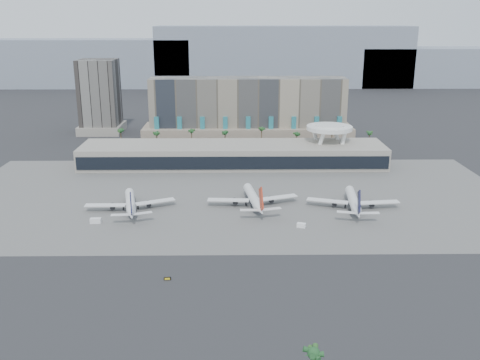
{
  "coord_description": "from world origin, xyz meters",
  "views": [
    {
      "loc": [
        0.22,
        -182.63,
        80.84
      ],
      "look_at": [
        3.07,
        40.0,
        12.48
      ],
      "focal_mm": 40.0,
      "sensor_mm": 36.0,
      "label": 1
    }
  ],
  "objects_px": {
    "airliner_centre": "(253,198)",
    "taxiway_sign": "(167,279)",
    "service_vehicle_a": "(96,221)",
    "airliner_left": "(130,203)",
    "service_vehicle_b": "(301,225)",
    "airliner_right": "(353,201)"
  },
  "relations": [
    {
      "from": "taxiway_sign",
      "to": "airliner_right",
      "type": "bearing_deg",
      "value": 36.77
    },
    {
      "from": "airliner_left",
      "to": "airliner_centre",
      "type": "relative_size",
      "value": 0.95
    },
    {
      "from": "airliner_right",
      "to": "service_vehicle_b",
      "type": "relative_size",
      "value": 12.17
    },
    {
      "from": "airliner_left",
      "to": "taxiway_sign",
      "type": "xyz_separation_m",
      "value": [
        23.48,
        -64.76,
        -2.99
      ]
    },
    {
      "from": "service_vehicle_a",
      "to": "taxiway_sign",
      "type": "height_order",
      "value": "service_vehicle_a"
    },
    {
      "from": "airliner_centre",
      "to": "service_vehicle_a",
      "type": "bearing_deg",
      "value": -170.96
    },
    {
      "from": "airliner_left",
      "to": "airliner_centre",
      "type": "distance_m",
      "value": 53.83
    },
    {
      "from": "airliner_centre",
      "to": "airliner_right",
      "type": "xyz_separation_m",
      "value": [
        43.58,
        -4.26,
        -0.03
      ]
    },
    {
      "from": "airliner_left",
      "to": "service_vehicle_b",
      "type": "relative_size",
      "value": 11.58
    },
    {
      "from": "airliner_left",
      "to": "airliner_centre",
      "type": "xyz_separation_m",
      "value": [
        53.59,
        5.06,
        0.17
      ]
    },
    {
      "from": "service_vehicle_b",
      "to": "airliner_centre",
      "type": "bearing_deg",
      "value": 145.15
    },
    {
      "from": "airliner_centre",
      "to": "service_vehicle_a",
      "type": "height_order",
      "value": "airliner_centre"
    },
    {
      "from": "airliner_right",
      "to": "taxiway_sign",
      "type": "distance_m",
      "value": 98.68
    },
    {
      "from": "service_vehicle_a",
      "to": "taxiway_sign",
      "type": "xyz_separation_m",
      "value": [
        35.04,
        -49.69,
        -0.53
      ]
    },
    {
      "from": "airliner_left",
      "to": "airliner_right",
      "type": "distance_m",
      "value": 97.17
    },
    {
      "from": "airliner_centre",
      "to": "service_vehicle_a",
      "type": "relative_size",
      "value": 9.78
    },
    {
      "from": "service_vehicle_b",
      "to": "service_vehicle_a",
      "type": "bearing_deg",
      "value": -164.0
    },
    {
      "from": "airliner_right",
      "to": "service_vehicle_a",
      "type": "relative_size",
      "value": 9.72
    },
    {
      "from": "airliner_left",
      "to": "taxiway_sign",
      "type": "relative_size",
      "value": 17.06
    },
    {
      "from": "airliner_centre",
      "to": "taxiway_sign",
      "type": "distance_m",
      "value": 76.1
    },
    {
      "from": "airliner_centre",
      "to": "airliner_right",
      "type": "relative_size",
      "value": 1.01
    },
    {
      "from": "service_vehicle_a",
      "to": "taxiway_sign",
      "type": "bearing_deg",
      "value": -56.41
    }
  ]
}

